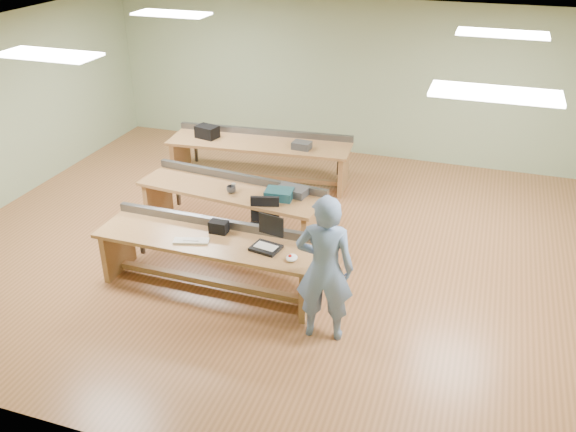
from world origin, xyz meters
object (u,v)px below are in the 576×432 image
object	(u,v)px
workbench_front	(210,250)
parts_bin_grey	(293,191)
parts_bin_teal	(279,194)
mug	(231,190)
person	(325,269)
drinks_can	(234,187)
task_chair	(264,238)
camera_bag	(219,227)
workbench_back	(260,151)
laptop_base	(266,248)
workbench_mid	(232,200)

from	to	relation	value
workbench_front	parts_bin_grey	world-z (taller)	parts_bin_grey
parts_bin_teal	mug	distance (m)	0.73
workbench_front	person	bearing A→B (deg)	-15.98
person	drinks_can	distance (m)	2.66
parts_bin_teal	drinks_can	size ratio (longest dim) A/B	3.10
task_chair	parts_bin_teal	size ratio (longest dim) A/B	2.29
mug	parts_bin_grey	bearing A→B (deg)	15.10
camera_bag	parts_bin_grey	bearing A→B (deg)	68.15
workbench_back	camera_bag	world-z (taller)	camera_bag
workbench_back	mug	world-z (taller)	workbench_back
camera_bag	task_chair	xyz separation A→B (m)	(0.34, 0.75, -0.50)
laptop_base	mug	distance (m)	1.72
laptop_base	workbench_back	bearing A→B (deg)	122.55
person	workbench_back	bearing A→B (deg)	-67.82
laptop_base	drinks_can	world-z (taller)	drinks_can
workbench_front	mug	world-z (taller)	workbench_front
workbench_front	mug	distance (m)	1.36
parts_bin_teal	parts_bin_grey	distance (m)	0.24
workbench_front	workbench_back	size ratio (longest dim) A/B	0.89
person	laptop_base	distance (m)	0.99
laptop_base	camera_bag	size ratio (longest dim) A/B	1.47
workbench_front	camera_bag	distance (m)	0.32
parts_bin_grey	laptop_base	bearing A→B (deg)	-83.68
parts_bin_teal	workbench_front	bearing A→B (deg)	-109.25
workbench_mid	person	distance (m)	2.80
parts_bin_teal	drinks_can	xyz separation A→B (m)	(-0.72, 0.01, -0.01)
parts_bin_teal	camera_bag	bearing A→B (deg)	-108.82
task_chair	drinks_can	bearing A→B (deg)	129.48
task_chair	parts_bin_grey	distance (m)	0.82
laptop_base	drinks_can	bearing A→B (deg)	136.61
workbench_mid	parts_bin_grey	world-z (taller)	parts_bin_grey
task_chair	mug	bearing A→B (deg)	133.73
workbench_mid	mug	xyz separation A→B (m)	(0.06, -0.15, 0.25)
task_chair	mug	distance (m)	0.91
workbench_mid	parts_bin_grey	size ratio (longest dim) A/B	6.70
camera_bag	task_chair	distance (m)	0.97
task_chair	workbench_front	bearing A→B (deg)	-129.12
workbench_mid	drinks_can	distance (m)	0.28
camera_bag	mug	distance (m)	1.19
drinks_can	workbench_front	bearing A→B (deg)	-80.04
workbench_front	workbench_mid	distance (m)	1.49
workbench_front	camera_bag	world-z (taller)	camera_bag
workbench_front	camera_bag	size ratio (longest dim) A/B	12.56
workbench_mid	task_chair	world-z (taller)	task_chair
parts_bin_teal	mug	size ratio (longest dim) A/B	2.86
drinks_can	parts_bin_teal	bearing A→B (deg)	-1.20
workbench_front	parts_bin_grey	size ratio (longest dim) A/B	6.78
workbench_back	laptop_base	xyz separation A→B (m)	(1.41, -3.48, 0.20)
parts_bin_grey	drinks_can	bearing A→B (deg)	-168.48
camera_bag	parts_bin_teal	size ratio (longest dim) A/B	0.60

